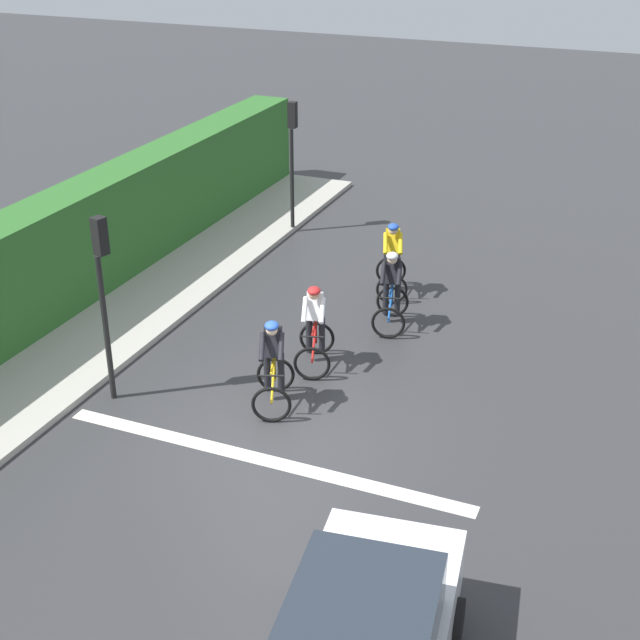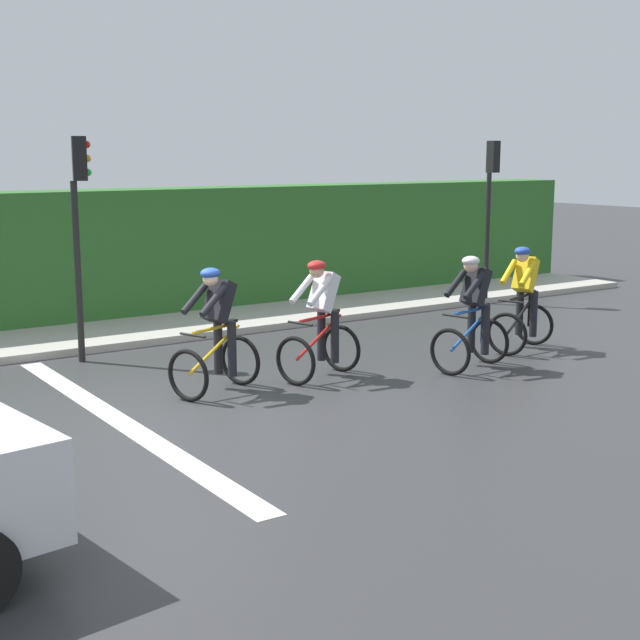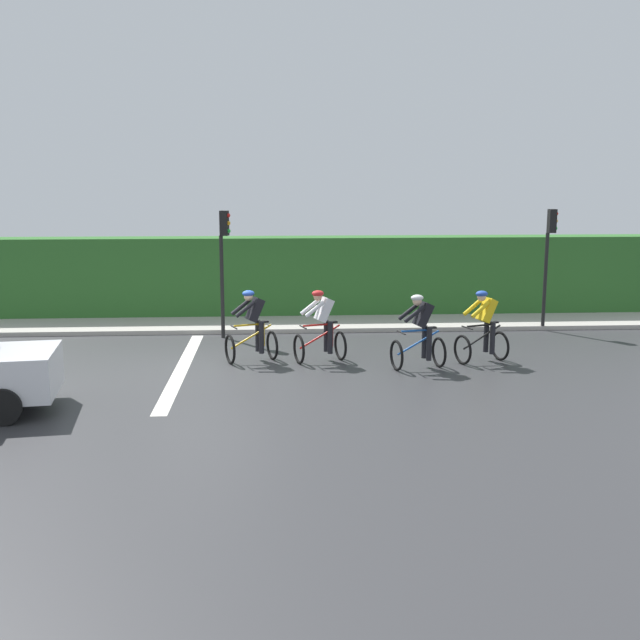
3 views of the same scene
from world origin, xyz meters
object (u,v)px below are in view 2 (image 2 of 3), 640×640
object	(u,v)px
cyclist_second	(473,315)
cyclist_fourth	(216,333)
traffic_light_far_junction	(491,196)
cyclist_mid	(321,322)
traffic_light_near_crossing	(79,214)
cyclist_lead	(523,301)

from	to	relation	value
cyclist_second	cyclist_fourth	distance (m)	3.79
cyclist_second	traffic_light_far_junction	world-z (taller)	traffic_light_far_junction
traffic_light_far_junction	cyclist_second	bearing A→B (deg)	-46.48
cyclist_mid	traffic_light_near_crossing	size ratio (longest dim) A/B	0.50
cyclist_lead	cyclist_fourth	bearing A→B (deg)	-94.18
cyclist_lead	traffic_light_near_crossing	distance (m)	6.95
cyclist_second	cyclist_lead	bearing A→B (deg)	107.98
cyclist_second	traffic_light_near_crossing	size ratio (longest dim) A/B	0.50
traffic_light_near_crossing	cyclist_second	bearing A→B (deg)	51.28
traffic_light_near_crossing	cyclist_mid	bearing A→B (deg)	40.10
cyclist_lead	traffic_light_far_junction	world-z (taller)	traffic_light_far_junction
cyclist_lead	traffic_light_far_junction	bearing A→B (deg)	142.48
cyclist_second	traffic_light_far_junction	distance (m)	6.13
traffic_light_far_junction	cyclist_fourth	bearing A→B (deg)	-68.12
cyclist_mid	traffic_light_near_crossing	world-z (taller)	traffic_light_near_crossing
cyclist_lead	cyclist_second	xyz separation A→B (m)	(0.51, -1.56, 0.00)
cyclist_fourth	traffic_light_near_crossing	bearing A→B (deg)	-163.45
cyclist_fourth	cyclist_lead	bearing A→B (deg)	85.82
cyclist_fourth	cyclist_mid	bearing A→B (deg)	86.11
cyclist_mid	traffic_light_near_crossing	bearing A→B (deg)	-139.90
cyclist_mid	traffic_light_far_junction	xyz separation A→B (m)	(-3.32, 6.45, 1.43)
cyclist_second	traffic_light_far_junction	size ratio (longest dim) A/B	0.50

